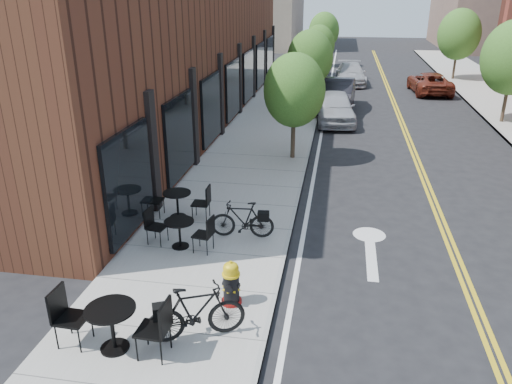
# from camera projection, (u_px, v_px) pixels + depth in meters

# --- Properties ---
(ground) EXTENTS (120.00, 120.00, 0.00)m
(ground) POSITION_uv_depth(u_px,v_px,m) (277.00, 299.00, 10.36)
(ground) COLOR black
(ground) RESTS_ON ground
(sidewalk_near) EXTENTS (4.00, 70.00, 0.12)m
(sidewalk_near) POSITION_uv_depth(u_px,v_px,m) (260.00, 149.00, 19.76)
(sidewalk_near) COLOR #9E9B93
(sidewalk_near) RESTS_ON ground
(building_near) EXTENTS (5.00, 28.00, 7.00)m
(building_near) POSITION_uv_depth(u_px,v_px,m) (177.00, 46.00, 22.79)
(building_near) COLOR #4B2618
(building_near) RESTS_ON ground
(tree_near_a) EXTENTS (2.20, 2.20, 3.81)m
(tree_near_a) POSITION_uv_depth(u_px,v_px,m) (294.00, 91.00, 17.66)
(tree_near_a) COLOR #382B1E
(tree_near_a) RESTS_ON sidewalk_near
(tree_near_b) EXTENTS (2.30, 2.30, 3.98)m
(tree_near_b) POSITION_uv_depth(u_px,v_px,m) (310.00, 58.00, 24.91)
(tree_near_b) COLOR #382B1E
(tree_near_b) RESTS_ON sidewalk_near
(tree_near_c) EXTENTS (2.10, 2.10, 3.67)m
(tree_near_c) POSITION_uv_depth(u_px,v_px,m) (318.00, 45.00, 32.27)
(tree_near_c) COLOR #382B1E
(tree_near_c) RESTS_ON sidewalk_near
(tree_near_d) EXTENTS (2.40, 2.40, 4.11)m
(tree_near_d) POSITION_uv_depth(u_px,v_px,m) (324.00, 31.00, 39.46)
(tree_near_d) COLOR #382B1E
(tree_near_d) RESTS_ON sidewalk_near
(tree_far_c) EXTENTS (2.80, 2.80, 4.62)m
(tree_far_c) POSITION_uv_depth(u_px,v_px,m) (459.00, 34.00, 33.38)
(tree_far_c) COLOR #382B1E
(tree_far_c) RESTS_ON sidewalk_far
(fire_hydrant) EXTENTS (0.48, 0.48, 0.95)m
(fire_hydrant) POSITION_uv_depth(u_px,v_px,m) (231.00, 283.00, 9.87)
(fire_hydrant) COLOR maroon
(fire_hydrant) RESTS_ON sidewalk_near
(bicycle_left) EXTENTS (1.63, 0.58, 0.96)m
(bicycle_left) POSITION_uv_depth(u_px,v_px,m) (242.00, 220.00, 12.51)
(bicycle_left) COLOR black
(bicycle_left) RESTS_ON sidewalk_near
(bicycle_right) EXTENTS (1.84, 1.19, 1.07)m
(bicycle_right) POSITION_uv_depth(u_px,v_px,m) (196.00, 312.00, 8.84)
(bicycle_right) COLOR black
(bicycle_right) RESTS_ON sidewalk_near
(bistro_set_a) EXTENTS (2.03, 0.91, 1.09)m
(bistro_set_a) POSITION_uv_depth(u_px,v_px,m) (112.00, 323.00, 8.56)
(bistro_set_a) COLOR black
(bistro_set_a) RESTS_ON sidewalk_near
(bistro_set_b) EXTENTS (1.72, 0.84, 0.91)m
(bistro_set_b) POSITION_uv_depth(u_px,v_px,m) (179.00, 230.00, 12.02)
(bistro_set_b) COLOR black
(bistro_set_b) RESTS_ON sidewalk_near
(bistro_set_c) EXTENTS (1.77, 0.78, 0.96)m
(bistro_set_c) POSITION_uv_depth(u_px,v_px,m) (177.00, 201.00, 13.58)
(bistro_set_c) COLOR black
(bistro_set_c) RESTS_ON sidewalk_near
(parked_car_a) EXTENTS (2.19, 4.46, 1.47)m
(parked_car_a) POSITION_uv_depth(u_px,v_px,m) (335.00, 107.00, 23.56)
(parked_car_a) COLOR #A9ABB2
(parked_car_a) RESTS_ON ground
(parked_car_b) EXTENTS (2.04, 5.01, 1.62)m
(parked_car_b) POSITION_uv_depth(u_px,v_px,m) (336.00, 95.00, 25.82)
(parked_car_b) COLOR black
(parked_car_b) RESTS_ON ground
(parked_car_c) EXTENTS (2.10, 4.64, 1.32)m
(parked_car_c) POSITION_uv_depth(u_px,v_px,m) (351.00, 74.00, 33.11)
(parked_car_c) COLOR #A6A7AB
(parked_car_c) RESTS_ON ground
(parked_car_far) EXTENTS (2.40, 4.65, 1.26)m
(parked_car_far) POSITION_uv_depth(u_px,v_px,m) (430.00, 83.00, 30.20)
(parked_car_far) COLOR maroon
(parked_car_far) RESTS_ON ground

